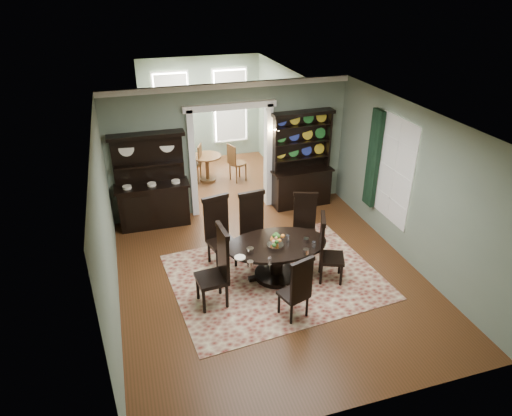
{
  "coord_description": "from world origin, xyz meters",
  "views": [
    {
      "loc": [
        -2.3,
        -6.54,
        5.1
      ],
      "look_at": [
        -0.13,
        0.6,
        1.21
      ],
      "focal_mm": 32.0,
      "sensor_mm": 36.0,
      "label": 1
    }
  ],
  "objects": [
    {
      "name": "parlor_table",
      "position": [
        -0.24,
        4.76,
        0.47
      ],
      "size": [
        0.78,
        0.78,
        0.72
      ],
      "color": "brown",
      "rests_on": "parlor_floor"
    },
    {
      "name": "sideboard",
      "position": [
        -1.85,
        2.75,
        0.73
      ],
      "size": [
        1.6,
        0.58,
        2.11
      ],
      "rotation": [
        0.0,
        0.0,
        -0.01
      ],
      "color": "black",
      "rests_on": "floor"
    },
    {
      "name": "right_window",
      "position": [
        2.69,
        0.93,
        1.6
      ],
      "size": [
        0.15,
        1.47,
        2.12
      ],
      "color": "white",
      "rests_on": "wall_right"
    },
    {
      "name": "wall_sconce",
      "position": [
        0.95,
        2.85,
        1.89
      ],
      "size": [
        0.27,
        0.21,
        0.21
      ],
      "color": "#BC8032",
      "rests_on": "back_wall_right"
    },
    {
      "name": "dining_table",
      "position": [
        0.1,
        0.04,
        0.51
      ],
      "size": [
        1.88,
        1.77,
        0.73
      ],
      "rotation": [
        0.0,
        0.0,
        -0.04
      ],
      "color": "black",
      "rests_on": "rug"
    },
    {
      "name": "room",
      "position": [
        0.0,
        0.04,
        1.58
      ],
      "size": [
        5.51,
        6.01,
        3.01
      ],
      "color": "#5A2E17",
      "rests_on": "ground"
    },
    {
      "name": "welsh_dresser",
      "position": [
        1.65,
        2.75,
        0.83
      ],
      "size": [
        1.49,
        0.6,
        2.3
      ],
      "rotation": [
        0.0,
        0.0,
        0.04
      ],
      "color": "black",
      "rests_on": "floor"
    },
    {
      "name": "chair_end_right",
      "position": [
        0.92,
        -0.28,
        0.69
      ],
      "size": [
        0.61,
        0.62,
        1.31
      ],
      "rotation": [
        0.0,
        0.0,
        -1.95
      ],
      "color": "black",
      "rests_on": "rug"
    },
    {
      "name": "parlor",
      "position": [
        0.0,
        5.53,
        1.52
      ],
      "size": [
        3.51,
        3.5,
        3.01
      ],
      "color": "#5A2E17",
      "rests_on": "ground"
    },
    {
      "name": "chair_near",
      "position": [
        0.04,
        -1.14,
        0.62
      ],
      "size": [
        0.54,
        0.53,
        1.19
      ],
      "rotation": [
        0.0,
        0.0,
        0.31
      ],
      "color": "black",
      "rests_on": "rug"
    },
    {
      "name": "chair_far_right",
      "position": [
        0.93,
        0.75,
        0.66
      ],
      "size": [
        0.58,
        0.57,
        1.27
      ],
      "rotation": [
        0.0,
        0.0,
        2.82
      ],
      "color": "black",
      "rests_on": "rug"
    },
    {
      "name": "chair_end_left",
      "position": [
        -1.08,
        -0.36,
        0.76
      ],
      "size": [
        0.55,
        0.57,
        1.45
      ],
      "rotation": [
        0.0,
        0.0,
        1.65
      ],
      "color": "black",
      "rests_on": "rug"
    },
    {
      "name": "chair_far_mid",
      "position": [
        -0.11,
        0.84,
        0.73
      ],
      "size": [
        0.56,
        0.53,
        1.39
      ],
      "rotation": [
        0.0,
        0.0,
        3.24
      ],
      "color": "black",
      "rests_on": "rug"
    },
    {
      "name": "rug",
      "position": [
        0.07,
        0.04,
        0.01
      ],
      "size": [
        3.98,
        3.27,
        0.01
      ],
      "primitive_type": "cube",
      "rotation": [
        0.0,
        0.0,
        0.09
      ],
      "color": "maroon",
      "rests_on": "floor"
    },
    {
      "name": "parlor_chair_left",
      "position": [
        -0.54,
        4.76,
        0.56
      ],
      "size": [
        0.5,
        0.49,
        1.05
      ],
      "rotation": [
        0.0,
        0.0,
        1.18
      ],
      "color": "brown",
      "rests_on": "parlor_floor"
    },
    {
      "name": "centerpiece",
      "position": [
        0.03,
        -0.06,
        0.8
      ],
      "size": [
        1.51,
        0.97,
        0.25
      ],
      "color": "silver",
      "rests_on": "dining_table"
    },
    {
      "name": "chair_far_left",
      "position": [
        -0.8,
        0.84,
        0.73
      ],
      "size": [
        0.61,
        0.59,
        1.4
      ],
      "rotation": [
        0.0,
        0.0,
        3.36
      ],
      "color": "black",
      "rests_on": "rug"
    },
    {
      "name": "parlor_chair_right",
      "position": [
        0.49,
        4.52,
        0.56
      ],
      "size": [
        0.49,
        0.48,
        1.04
      ],
      "rotation": [
        0.0,
        0.0,
        -1.23
      ],
      "color": "brown",
      "rests_on": "parlor_floor"
    },
    {
      "name": "doorway_trim",
      "position": [
        0.0,
        3.0,
        1.62
      ],
      "size": [
        2.08,
        0.25,
        2.57
      ],
      "color": "white",
      "rests_on": "floor"
    }
  ]
}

